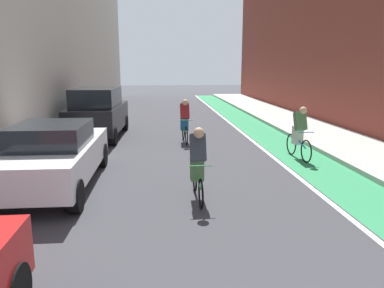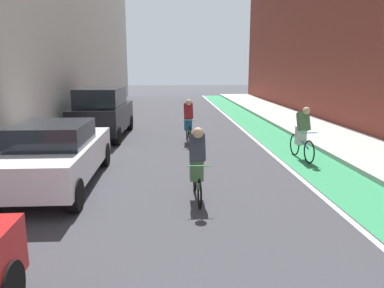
# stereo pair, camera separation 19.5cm
# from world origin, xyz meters

# --- Properties ---
(ground_plane) EXTENTS (88.15, 88.15, 0.00)m
(ground_plane) POSITION_xyz_m (0.00, 16.03, 0.00)
(ground_plane) COLOR #38383D
(bike_lane_paint) EXTENTS (1.60, 40.07, 0.00)m
(bike_lane_paint) POSITION_xyz_m (3.56, 18.03, 0.00)
(bike_lane_paint) COLOR #2D8451
(bike_lane_paint) RESTS_ON ground
(lane_divider_stripe) EXTENTS (0.12, 40.07, 0.00)m
(lane_divider_stripe) POSITION_xyz_m (2.66, 18.03, 0.00)
(lane_divider_stripe) COLOR white
(lane_divider_stripe) RESTS_ON ground
(sidewalk_right) EXTENTS (2.87, 40.07, 0.14)m
(sidewalk_right) POSITION_xyz_m (5.79, 18.03, 0.07)
(sidewalk_right) COLOR #A8A59E
(sidewalk_right) RESTS_ON ground
(building_facade_left) EXTENTS (3.00, 40.07, 11.05)m
(building_facade_left) POSITION_xyz_m (-6.16, 18.03, 5.52)
(building_facade_left) COLOR #B2ADA3
(building_facade_left) RESTS_ON ground
(building_facade_right) EXTENTS (2.40, 36.07, 9.39)m
(building_facade_right) POSITION_xyz_m (8.43, 20.03, 4.69)
(building_facade_right) COLOR brown
(building_facade_right) RESTS_ON ground
(parked_sedan_white) EXTENTS (1.83, 4.54, 1.53)m
(parked_sedan_white) POSITION_xyz_m (-3.31, 9.70, 0.79)
(parked_sedan_white) COLOR silver
(parked_sedan_white) RESTS_ON ground
(parked_suv_black) EXTENTS (2.00, 4.48, 1.98)m
(parked_suv_black) POSITION_xyz_m (-3.31, 16.01, 1.02)
(parked_suv_black) COLOR black
(parked_suv_black) RESTS_ON ground
(cyclist_mid) EXTENTS (0.48, 1.66, 1.59)m
(cyclist_mid) POSITION_xyz_m (-0.08, 8.57, 0.80)
(cyclist_mid) COLOR black
(cyclist_mid) RESTS_ON ground
(cyclist_trailing) EXTENTS (0.48, 1.73, 1.62)m
(cyclist_trailing) POSITION_xyz_m (3.38, 11.94, 0.85)
(cyclist_trailing) COLOR black
(cyclist_trailing) RESTS_ON ground
(cyclist_far) EXTENTS (0.48, 1.73, 1.62)m
(cyclist_far) POSITION_xyz_m (0.05, 14.80, 0.81)
(cyclist_far) COLOR black
(cyclist_far) RESTS_ON ground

